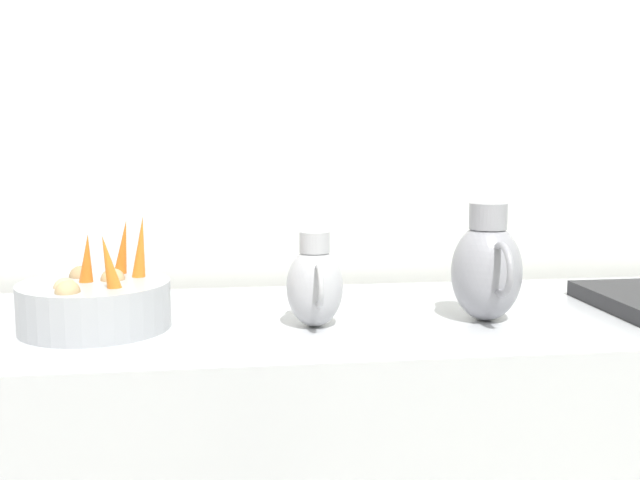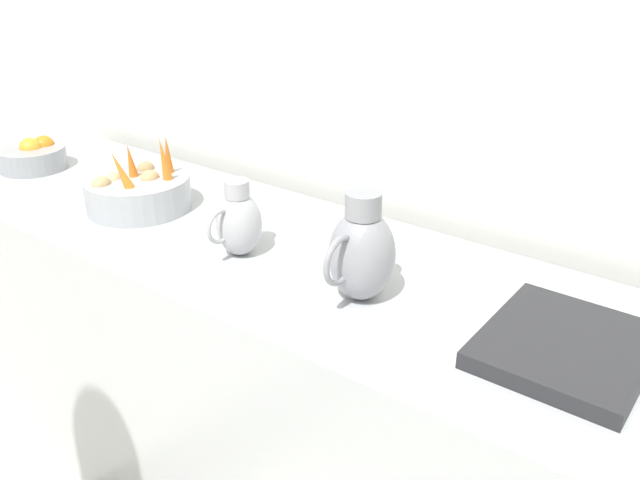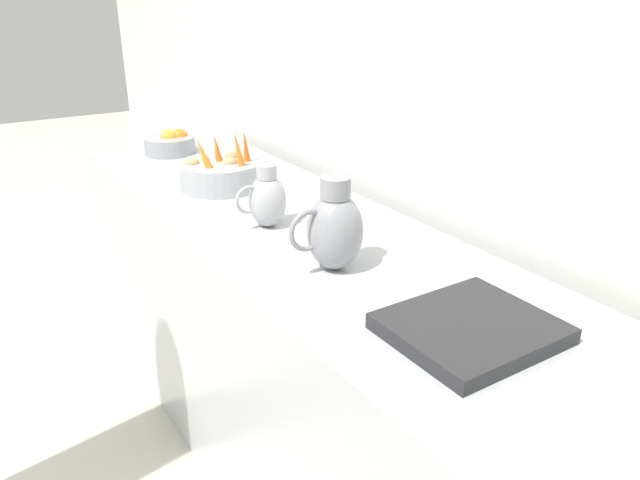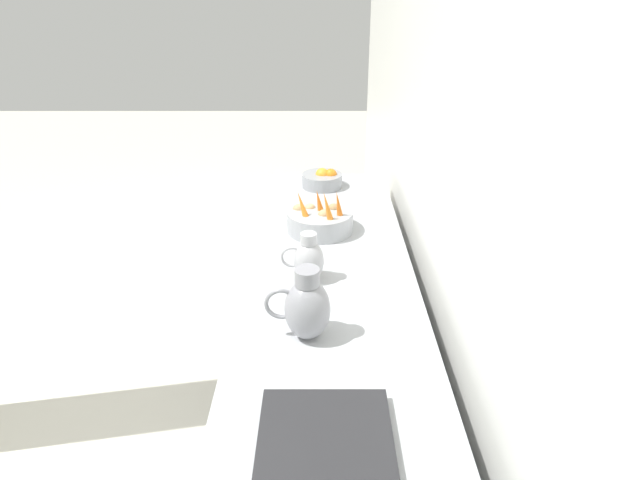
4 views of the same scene
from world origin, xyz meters
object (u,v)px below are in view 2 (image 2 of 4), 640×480
(orange_bowl, at_px, (33,156))
(metal_pitcher_short, at_px, (238,222))
(metal_pitcher_tall, at_px, (361,252))
(vegetable_colander, at_px, (139,191))

(orange_bowl, xyz_separation_m, metal_pitcher_short, (0.06, 1.03, 0.05))
(metal_pitcher_tall, height_order, metal_pitcher_short, metal_pitcher_tall)
(orange_bowl, relative_size, metal_pitcher_short, 1.14)
(vegetable_colander, xyz_separation_m, orange_bowl, (-0.02, -0.59, -0.01))
(orange_bowl, distance_m, metal_pitcher_short, 1.04)
(vegetable_colander, bearing_deg, orange_bowl, -91.60)
(orange_bowl, bearing_deg, metal_pitcher_tall, 87.54)
(orange_bowl, relative_size, metal_pitcher_tall, 0.89)
(orange_bowl, bearing_deg, vegetable_colander, 88.40)
(metal_pitcher_tall, bearing_deg, metal_pitcher_short, -89.75)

